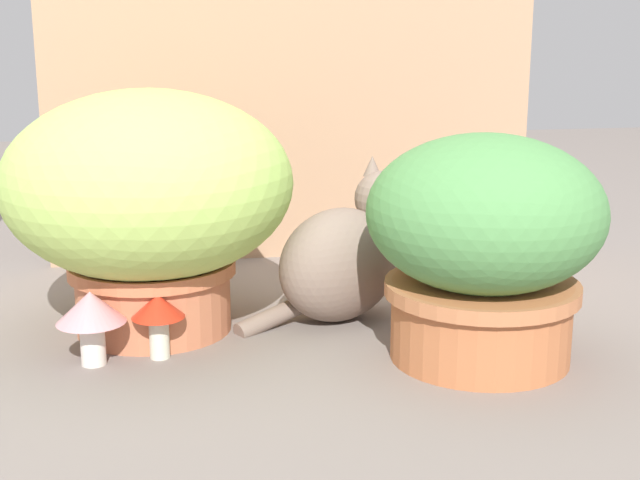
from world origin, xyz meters
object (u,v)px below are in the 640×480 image
Objects in this scene: cat at (346,257)px; mushroom_ornament_pink at (91,312)px; grass_planter at (149,197)px; mushroom_ornament_red at (158,312)px; leafy_planter at (484,241)px.

cat is 0.50m from mushroom_ornament_pink.
grass_planter is 1.37× the size of cat.
cat is 3.37× the size of mushroom_ornament_red.
grass_planter reaches higher than leafy_planter.
leafy_planter is at bearing -24.39° from grass_planter.
cat is 3.00× the size of mushroom_ornament_pink.
leafy_planter is 1.03× the size of cat.
grass_planter is 1.32× the size of leafy_planter.
cat is at bearing 0.45° from grass_planter.
grass_planter is 4.10× the size of mushroom_ornament_pink.
leafy_planter is at bearing -54.15° from cat.
grass_planter is 0.39m from cat.
mushroom_ornament_red is 0.89× the size of mushroom_ornament_pink.
leafy_planter is 0.67m from mushroom_ornament_pink.
grass_planter reaches higher than mushroom_ornament_red.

